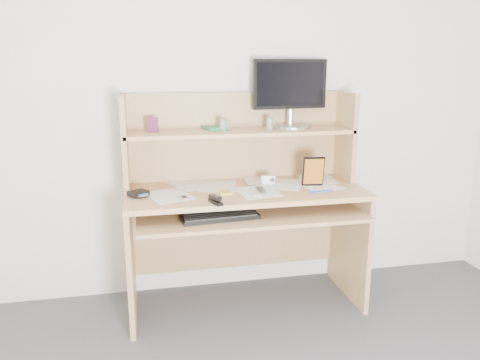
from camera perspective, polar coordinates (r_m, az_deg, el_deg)
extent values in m
cube|color=white|center=(3.00, -0.64, 9.73)|extent=(3.60, 0.04, 2.50)
cube|color=tan|center=(2.77, 0.66, -1.42)|extent=(1.40, 0.60, 0.03)
cube|color=tan|center=(2.84, -13.18, -9.46)|extent=(0.03, 0.56, 0.72)
cube|color=tan|center=(3.11, 13.19, -7.39)|extent=(0.03, 0.56, 0.72)
cube|color=tan|center=(3.16, -0.47, -7.04)|extent=(1.34, 0.02, 0.41)
cube|color=tan|center=(2.69, 1.21, -4.04)|extent=(1.28, 0.55, 0.02)
cube|color=tan|center=(2.99, -0.52, 5.38)|extent=(1.40, 0.02, 0.55)
cube|color=tan|center=(2.80, -13.87, 4.39)|extent=(0.03, 0.30, 0.55)
cube|color=tan|center=(3.07, 12.71, 5.26)|extent=(0.03, 0.30, 0.55)
cube|color=tan|center=(2.85, 0.03, 5.87)|extent=(1.38, 0.30, 0.02)
cube|color=white|center=(2.77, 0.66, -1.07)|extent=(1.32, 0.54, 0.01)
cube|color=black|center=(2.56, -2.48, -4.50)|extent=(0.44, 0.19, 0.02)
cube|color=black|center=(2.56, -2.48, -4.19)|extent=(0.41, 0.18, 0.01)
cube|color=#9B9C97|center=(2.66, 2.53, -1.45)|extent=(0.12, 0.19, 0.02)
cube|color=#B8B7BA|center=(2.56, -6.85, -2.13)|extent=(0.06, 0.08, 0.02)
cube|color=black|center=(2.48, -3.02, -2.35)|extent=(0.06, 0.13, 0.04)
cube|color=black|center=(2.68, -12.28, -1.58)|extent=(0.13, 0.12, 0.03)
cube|color=yellow|center=(2.68, -1.80, -1.57)|extent=(0.08, 0.08, 0.01)
cube|color=#B7B7BA|center=(2.88, 3.42, 0.08)|extent=(0.09, 0.05, 0.05)
cube|color=black|center=(2.83, 8.92, 1.05)|extent=(0.13, 0.03, 0.18)
cylinder|color=#1C2FD5|center=(2.73, 9.76, -1.34)|extent=(0.15, 0.02, 0.01)
cube|color=maroon|center=(2.80, -10.61, 6.62)|extent=(0.07, 0.03, 0.09)
cube|color=#30784A|center=(2.89, -3.14, 6.34)|extent=(0.16, 0.20, 0.02)
cylinder|color=black|center=(2.85, -1.50, 6.59)|extent=(0.04, 0.04, 0.05)
cylinder|color=silver|center=(2.83, -2.13, 6.75)|extent=(0.05, 0.05, 0.07)
cylinder|color=black|center=(2.86, -1.62, 6.68)|extent=(0.05, 0.05, 0.06)
cylinder|color=white|center=(2.88, 3.63, 6.85)|extent=(0.05, 0.05, 0.07)
cylinder|color=#9E9FA3|center=(2.98, 6.17, 6.50)|extent=(0.24, 0.24, 0.02)
cylinder|color=#9E9FA3|center=(2.98, 6.14, 7.63)|extent=(0.04, 0.04, 0.10)
cube|color=black|center=(2.98, 6.12, 11.54)|extent=(0.49, 0.08, 0.30)
cube|color=black|center=(2.97, 6.22, 11.53)|extent=(0.44, 0.05, 0.26)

